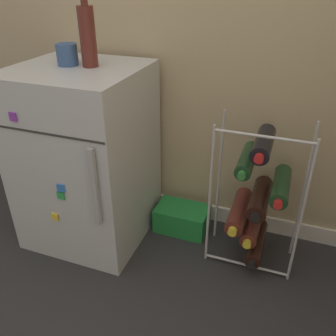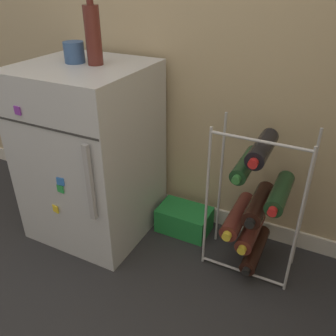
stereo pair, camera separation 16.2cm
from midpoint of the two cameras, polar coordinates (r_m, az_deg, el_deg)
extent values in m
plane|color=#28282B|center=(1.58, -5.26, -21.46)|extent=(14.00, 14.00, 0.00)
cube|color=silver|center=(2.01, 2.69, -6.74)|extent=(6.57, 0.01, 0.09)
cube|color=#B7BABF|center=(1.77, -15.47, 1.61)|extent=(0.55, 0.54, 0.86)
cube|color=#2D2D2D|center=(1.49, -22.46, 5.09)|extent=(0.54, 0.00, 0.01)
cube|color=#9E9EA3|center=(1.44, -14.90, -3.24)|extent=(0.02, 0.02, 0.34)
cube|color=yellow|center=(1.69, -20.35, -7.44)|extent=(0.04, 0.01, 0.04)
cube|color=purple|center=(1.56, -26.44, 7.30)|extent=(0.04, 0.01, 0.04)
cube|color=blue|center=(1.57, -19.66, -3.15)|extent=(0.04, 0.01, 0.04)
cube|color=green|center=(1.59, -19.66, -4.29)|extent=(0.04, 0.01, 0.04)
cylinder|color=#B2B2B7|center=(1.56, 3.75, -5.03)|extent=(0.01, 0.01, 0.69)
cylinder|color=#B2B2B7|center=(1.52, 17.78, -7.60)|extent=(0.01, 0.01, 0.69)
cylinder|color=#B2B2B7|center=(1.70, 5.50, -1.83)|extent=(0.01, 0.01, 0.69)
cylinder|color=#B2B2B7|center=(1.67, 18.26, -4.08)|extent=(0.01, 0.01, 0.69)
cylinder|color=#B2B2B7|center=(1.74, 9.64, -15.15)|extent=(0.38, 0.01, 0.01)
cylinder|color=#B2B2B7|center=(1.37, 11.90, 4.87)|extent=(0.38, 0.01, 0.01)
cylinder|color=black|center=(1.75, 11.44, -11.69)|extent=(0.07, 0.29, 0.07)
cylinder|color=black|center=(1.64, 10.44, -15.13)|extent=(0.03, 0.02, 0.03)
cylinder|color=#56231E|center=(1.69, 10.64, -9.07)|extent=(0.08, 0.25, 0.08)
cylinder|color=gold|center=(1.59, 9.68, -12.04)|extent=(0.04, 0.02, 0.04)
cylinder|color=#56231E|center=(1.66, 8.61, -6.88)|extent=(0.08, 0.29, 0.08)
cylinder|color=gold|center=(1.54, 7.30, -10.18)|extent=(0.04, 0.02, 0.04)
cylinder|color=black|center=(1.60, 11.79, -4.86)|extent=(0.08, 0.27, 0.08)
cylinder|color=black|center=(1.48, 10.82, -7.89)|extent=(0.04, 0.02, 0.04)
cylinder|color=#19381E|center=(1.55, 14.88, -2.88)|extent=(0.07, 0.27, 0.07)
cylinder|color=red|center=(1.43, 14.17, -5.80)|extent=(0.04, 0.02, 0.04)
cylinder|color=#19381E|center=(1.52, 9.67, 1.19)|extent=(0.07, 0.25, 0.07)
cylinder|color=#2D7033|center=(1.40, 8.53, -1.28)|extent=(0.03, 0.02, 0.03)
cylinder|color=black|center=(1.48, 12.08, 3.79)|extent=(0.08, 0.26, 0.08)
cylinder|color=red|center=(1.35, 11.09, 1.39)|extent=(0.04, 0.02, 0.04)
cube|color=#1E7F38|center=(1.90, -0.19, -8.16)|extent=(0.27, 0.17, 0.13)
cylinder|color=#335184|center=(1.66, -18.72, 16.82)|extent=(0.09, 0.09, 0.09)
cylinder|color=#56231E|center=(1.59, -15.78, 19.51)|extent=(0.07, 0.07, 0.24)
cylinder|color=#56231E|center=(1.58, -16.52, 24.45)|extent=(0.03, 0.03, 0.04)
camera|label=1|loc=(0.08, -92.86, -1.61)|focal=38.00mm
camera|label=2|loc=(0.08, 87.14, 1.61)|focal=38.00mm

